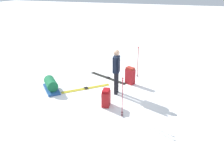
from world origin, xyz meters
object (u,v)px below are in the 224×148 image
skier_standing (116,69)px  ski_poles_planted_far (138,61)px  ski_pair_far (108,78)px  backpack_large_dark (106,98)px  backpack_bright (130,76)px  ski_pair_near (86,88)px  ski_poles_planted_near (122,95)px  gear_sled (51,85)px

skier_standing → ski_poles_planted_far: bearing=169.5°
ski_pair_far → skier_standing: bearing=33.4°
backpack_large_dark → backpack_bright: (-2.05, 0.26, 0.06)m
ski_pair_near → backpack_bright: backpack_bright is taller
ski_pair_near → ski_poles_planted_far: size_ratio=1.13×
ski_poles_planted_near → backpack_large_dark: bearing=-120.4°
skier_standing → ski_poles_planted_far: 1.92m
ski_pair_near → ski_pair_far: (-1.30, 0.42, -0.00)m
backpack_large_dark → skier_standing: bearing=179.5°
ski_pair_far → backpack_large_dark: 2.44m
backpack_bright → ski_poles_planted_near: (2.46, 0.44, 0.35)m
ski_pair_far → ski_poles_planted_far: bearing=117.9°
gear_sled → ski_poles_planted_far: bearing=131.8°
backpack_large_dark → ski_pair_far: bearing=-160.3°
ski_pair_far → gear_sled: (1.88, -1.62, 0.21)m
gear_sled → backpack_large_dark: bearing=80.8°
skier_standing → gear_sled: 2.63m
ski_pair_near → ski_pair_far: 1.37m
skier_standing → ski_poles_planted_far: skier_standing is taller
ski_poles_planted_far → gear_sled: (2.51, -2.80, -0.53)m
skier_standing → ski_poles_planted_far: size_ratio=1.25×
backpack_bright → ski_poles_planted_far: (-0.85, 0.10, 0.40)m
skier_standing → gear_sled: bearing=-75.6°
backpack_bright → ski_poles_planted_near: size_ratio=0.57×
ski_pair_far → gear_sled: 2.50m
ski_poles_planted_far → backpack_large_dark: bearing=-7.0°
ski_pair_near → ski_poles_planted_far: ski_poles_planted_far is taller
backpack_large_dark → backpack_bright: bearing=172.8°
backpack_large_dark → ski_poles_planted_near: 0.91m
ski_poles_planted_far → skier_standing: bearing=-10.5°
skier_standing → ski_pair_near: 1.56m
ski_pair_far → gear_sled: size_ratio=1.71×
backpack_bright → ski_poles_planted_far: size_ratio=0.53×
ski_poles_planted_near → gear_sled: ski_poles_planted_near is taller
ski_pair_near → ski_poles_planted_near: bearing=54.3°
ski_pair_far → ski_poles_planted_near: (2.69, 1.51, 0.69)m
skier_standing → backpack_large_dark: size_ratio=2.83×
backpack_bright → ski_poles_planted_far: 0.95m
skier_standing → ski_pair_near: size_ratio=1.11×
gear_sled → ski_pair_far: bearing=139.2°
skier_standing → gear_sled: size_ratio=1.53×
ski_pair_far → ski_poles_planted_far: (-0.62, 1.17, 0.74)m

